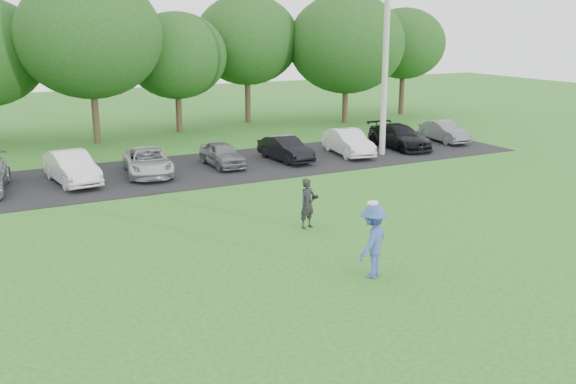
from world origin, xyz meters
The scene contains 7 objects.
ground centered at (0.00, 0.00, 0.00)m, with size 100.00×100.00×0.00m, color #26671D.
parking_lot centered at (0.00, 13.00, 0.01)m, with size 32.00×6.50×0.03m, color black.
utility_pole centered at (9.52, 11.98, 5.15)m, with size 0.28×0.28×10.30m, color #A8A7A2.
frisbee_player centered at (0.31, -0.47, 0.93)m, with size 1.38×1.23×2.03m.
camera_bystander centered at (0.79, 3.71, 0.79)m, with size 0.66×0.54×1.57m.
parked_cars centered at (-1.30, 12.92, 0.61)m, with size 30.62×4.67×1.24m.
tree_row centered at (1.51, 22.76, 4.91)m, with size 42.39×9.85×8.64m.
Camera 1 is at (-8.52, -12.87, 6.20)m, focal length 40.00 mm.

